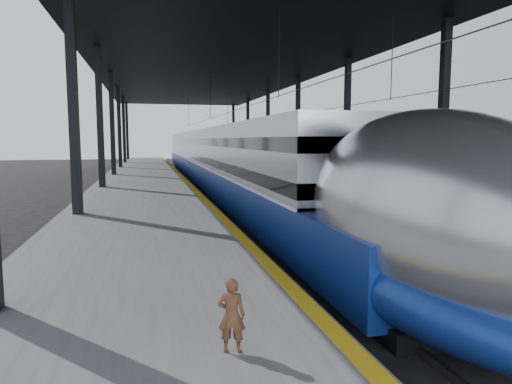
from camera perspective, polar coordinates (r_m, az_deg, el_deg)
name	(u,v)px	position (r m, az deg, el deg)	size (l,w,h in m)	color
ground	(261,265)	(13.87, 0.59, -9.13)	(160.00, 160.00, 0.00)	black
platform	(144,186)	(33.11, -13.88, 0.72)	(6.00, 80.00, 1.00)	#4C4C4F
yellow_strip	(183,178)	(33.16, -9.06, 1.72)	(0.30, 80.00, 0.01)	gold
rails	(254,189)	(34.05, -0.28, 0.36)	(6.52, 80.00, 0.16)	slate
canopy	(218,64)	(33.78, -4.75, 15.67)	(18.00, 75.00, 9.47)	black
tgv_train	(215,161)	(35.92, -5.11, 3.90)	(3.14, 65.20, 4.50)	#A9ABB0
second_train	(254,158)	(44.71, -0.26, 4.30)	(2.86, 56.05, 3.94)	navy
child	(232,315)	(6.10, -3.08, -15.13)	(0.36, 0.24, 0.99)	#472917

